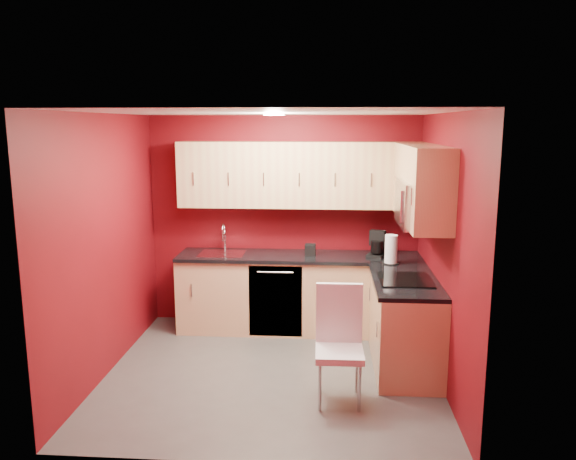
# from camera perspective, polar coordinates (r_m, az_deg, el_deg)

# --- Properties ---
(floor) EXTENTS (3.20, 3.20, 0.00)m
(floor) POSITION_cam_1_polar(r_m,az_deg,el_deg) (5.67, -1.63, -14.29)
(floor) COLOR #494744
(floor) RESTS_ON ground
(ceiling) EXTENTS (3.20, 3.20, 0.00)m
(ceiling) POSITION_cam_1_polar(r_m,az_deg,el_deg) (5.14, -1.78, 11.86)
(ceiling) COLOR white
(ceiling) RESTS_ON wall_back
(wall_back) EXTENTS (3.20, 0.00, 3.20)m
(wall_back) POSITION_cam_1_polar(r_m,az_deg,el_deg) (6.73, -0.42, 0.90)
(wall_back) COLOR #650910
(wall_back) RESTS_ON floor
(wall_front) EXTENTS (3.20, 0.00, 3.20)m
(wall_front) POSITION_cam_1_polar(r_m,az_deg,el_deg) (3.83, -3.96, -6.75)
(wall_front) COLOR #650910
(wall_front) RESTS_ON floor
(wall_left) EXTENTS (0.00, 3.00, 3.00)m
(wall_left) POSITION_cam_1_polar(r_m,az_deg,el_deg) (5.65, -18.06, -1.53)
(wall_left) COLOR #650910
(wall_left) RESTS_ON floor
(wall_right) EXTENTS (0.00, 3.00, 3.00)m
(wall_right) POSITION_cam_1_polar(r_m,az_deg,el_deg) (5.35, 15.62, -2.07)
(wall_right) COLOR #650910
(wall_right) RESTS_ON floor
(base_cabinets_back) EXTENTS (2.80, 0.60, 0.87)m
(base_cabinets_back) POSITION_cam_1_polar(r_m,az_deg,el_deg) (6.62, 1.12, -6.53)
(base_cabinets_back) COLOR tan
(base_cabinets_back) RESTS_ON floor
(base_cabinets_right) EXTENTS (0.60, 1.30, 0.87)m
(base_cabinets_right) POSITION_cam_1_polar(r_m,az_deg,el_deg) (5.76, 11.75, -9.42)
(base_cabinets_right) COLOR tan
(base_cabinets_right) RESTS_ON floor
(countertop_back) EXTENTS (2.80, 0.63, 0.04)m
(countertop_back) POSITION_cam_1_polar(r_m,az_deg,el_deg) (6.48, 1.13, -2.73)
(countertop_back) COLOR black
(countertop_back) RESTS_ON base_cabinets_back
(countertop_right) EXTENTS (0.63, 1.27, 0.04)m
(countertop_right) POSITION_cam_1_polar(r_m,az_deg,el_deg) (5.61, 11.80, -5.10)
(countertop_right) COLOR black
(countertop_right) RESTS_ON base_cabinets_right
(upper_cabinets_back) EXTENTS (2.80, 0.35, 0.75)m
(upper_cabinets_back) POSITION_cam_1_polar(r_m,az_deg,el_deg) (6.47, 1.23, 5.64)
(upper_cabinets_back) COLOR tan
(upper_cabinets_back) RESTS_ON wall_back
(upper_cabinets_right) EXTENTS (0.35, 1.55, 0.75)m
(upper_cabinets_right) POSITION_cam_1_polar(r_m,az_deg,el_deg) (5.65, 13.32, 5.25)
(upper_cabinets_right) COLOR tan
(upper_cabinets_right) RESTS_ON wall_right
(microwave) EXTENTS (0.42, 0.76, 0.42)m
(microwave) POSITION_cam_1_polar(r_m,az_deg,el_deg) (5.44, 13.29, 2.63)
(microwave) COLOR silver
(microwave) RESTS_ON upper_cabinets_right
(cooktop) EXTENTS (0.50, 0.55, 0.01)m
(cooktop) POSITION_cam_1_polar(r_m,az_deg,el_deg) (5.57, 11.80, -4.95)
(cooktop) COLOR black
(cooktop) RESTS_ON countertop_right
(sink) EXTENTS (0.52, 0.42, 0.35)m
(sink) POSITION_cam_1_polar(r_m,az_deg,el_deg) (6.60, -6.70, -2.08)
(sink) COLOR silver
(sink) RESTS_ON countertop_back
(dishwasher_front) EXTENTS (0.60, 0.02, 0.82)m
(dishwasher_front) POSITION_cam_1_polar(r_m,az_deg,el_deg) (6.36, -1.28, -7.25)
(dishwasher_front) COLOR black
(dishwasher_front) RESTS_ON base_cabinets_back
(downlight) EXTENTS (0.20, 0.20, 0.01)m
(downlight) POSITION_cam_1_polar(r_m,az_deg,el_deg) (5.44, -1.45, 11.64)
(downlight) COLOR white
(downlight) RESTS_ON ceiling
(coffee_maker) EXTENTS (0.24, 0.28, 0.29)m
(coffee_maker) POSITION_cam_1_polar(r_m,az_deg,el_deg) (6.46, 8.94, -1.40)
(coffee_maker) COLOR black
(coffee_maker) RESTS_ON countertop_back
(napkin_holder) EXTENTS (0.12, 0.12, 0.13)m
(napkin_holder) POSITION_cam_1_polar(r_m,az_deg,el_deg) (6.46, 2.28, -2.02)
(napkin_holder) COLOR black
(napkin_holder) RESTS_ON countertop_back
(paper_towel) EXTENTS (0.22, 0.22, 0.32)m
(paper_towel) POSITION_cam_1_polar(r_m,az_deg,el_deg) (6.15, 10.43, -1.96)
(paper_towel) COLOR white
(paper_towel) RESTS_ON countertop_right
(dining_chair) EXTENTS (0.42, 0.44, 1.02)m
(dining_chair) POSITION_cam_1_polar(r_m,az_deg,el_deg) (4.96, 5.25, -11.69)
(dining_chair) COLOR silver
(dining_chair) RESTS_ON floor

